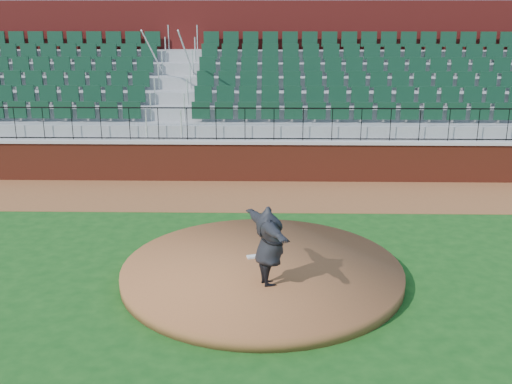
# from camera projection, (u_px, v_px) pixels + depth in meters

# --- Properties ---
(ground) EXTENTS (90.00, 90.00, 0.00)m
(ground) POSITION_uv_depth(u_px,v_px,m) (255.00, 273.00, 12.66)
(ground) COLOR #134112
(ground) RESTS_ON ground
(warning_track) EXTENTS (34.00, 3.20, 0.01)m
(warning_track) POSITION_uv_depth(u_px,v_px,m) (259.00, 195.00, 17.82)
(warning_track) COLOR brown
(warning_track) RESTS_ON ground
(field_wall) EXTENTS (34.00, 0.35, 1.20)m
(field_wall) POSITION_uv_depth(u_px,v_px,m) (259.00, 162.00, 19.17)
(field_wall) COLOR maroon
(field_wall) RESTS_ON ground
(wall_cap) EXTENTS (34.00, 0.45, 0.10)m
(wall_cap) POSITION_uv_depth(u_px,v_px,m) (259.00, 142.00, 18.98)
(wall_cap) COLOR #B7B7B7
(wall_cap) RESTS_ON field_wall
(wall_railing) EXTENTS (34.00, 0.05, 1.00)m
(wall_railing) POSITION_uv_depth(u_px,v_px,m) (259.00, 124.00, 18.82)
(wall_railing) COLOR black
(wall_railing) RESTS_ON wall_cap
(seating_stands) EXTENTS (34.00, 5.10, 4.60)m
(seating_stands) POSITION_uv_depth(u_px,v_px,m) (261.00, 95.00, 21.28)
(seating_stands) COLOR gray
(seating_stands) RESTS_ON ground
(concourse_wall) EXTENTS (34.00, 0.50, 5.50)m
(concourse_wall) POSITION_uv_depth(u_px,v_px,m) (262.00, 74.00, 23.82)
(concourse_wall) COLOR maroon
(concourse_wall) RESTS_ON ground
(pitchers_mound) EXTENTS (5.70, 5.70, 0.25)m
(pitchers_mound) POSITION_uv_depth(u_px,v_px,m) (262.00, 272.00, 12.42)
(pitchers_mound) COLOR brown
(pitchers_mound) RESTS_ON ground
(pitching_rubber) EXTENTS (0.59, 0.31, 0.04)m
(pitching_rubber) POSITION_uv_depth(u_px,v_px,m) (260.00, 256.00, 12.84)
(pitching_rubber) COLOR silver
(pitching_rubber) RESTS_ON pitchers_mound
(pitcher) EXTENTS (1.19, 1.98, 1.57)m
(pitcher) POSITION_uv_depth(u_px,v_px,m) (269.00, 246.00, 11.35)
(pitcher) COLOR black
(pitcher) RESTS_ON pitchers_mound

